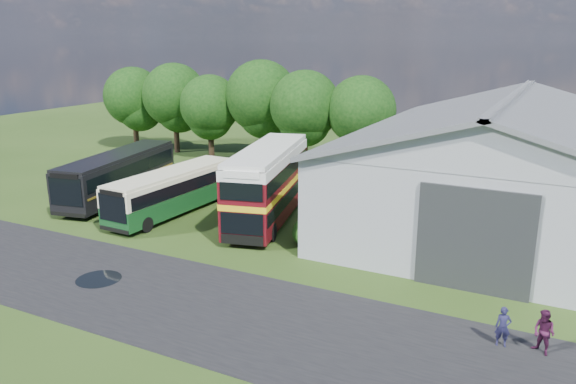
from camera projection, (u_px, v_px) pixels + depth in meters
The scene contains 18 objects.
ground at pixel (162, 264), 29.52m from camera, with size 120.00×120.00×0.00m, color #243C13.
asphalt_road at pixel (172, 298), 25.63m from camera, with size 60.00×8.00×0.02m, color black.
puddle at pixel (99, 279), 27.60m from camera, with size 2.20×2.20×0.01m, color black.
storage_shed at pixel (508, 157), 35.58m from camera, with size 18.80×24.80×8.15m.
tree_far_left at pixel (133, 97), 58.74m from camera, with size 6.12×6.12×8.64m.
tree_left_a at pixel (174, 95), 56.90m from camera, with size 6.46×6.46×9.12m.
tree_left_b at pixel (210, 105), 54.01m from camera, with size 5.78×5.78×8.16m.
tree_mid at pixel (262, 96), 52.69m from camera, with size 6.80×6.80×9.60m.
tree_right_a at pixel (305, 106), 49.78m from camera, with size 6.26×6.26×8.83m.
tree_right_b at pixel (361, 111), 48.34m from camera, with size 5.98×5.98×8.45m.
shrub_front at pixel (307, 245), 32.23m from camera, with size 1.70×1.70×1.70m, color #194714.
shrub_mid at pixel (321, 234), 33.94m from camera, with size 1.60×1.60×1.60m, color #194714.
shrub_back at pixel (334, 225), 35.66m from camera, with size 1.80×1.80×1.80m, color #194714.
bus_green_single at pixel (173, 191), 37.61m from camera, with size 2.91×10.84×2.97m.
bus_maroon_double at pixel (268, 184), 36.00m from camera, with size 5.45×11.55×4.81m.
bus_dark_single at pixel (119, 174), 41.35m from camera, with size 4.97×12.36×3.32m.
visitor_a at pixel (503, 327), 21.45m from camera, with size 0.58×0.38×1.59m, color #1B1A3B.
visitor_b at pixel (544, 333), 20.88m from camera, with size 0.85×0.66×1.76m, color #3C132F.
Camera 1 is at (18.38, -21.46, 11.47)m, focal length 35.00 mm.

